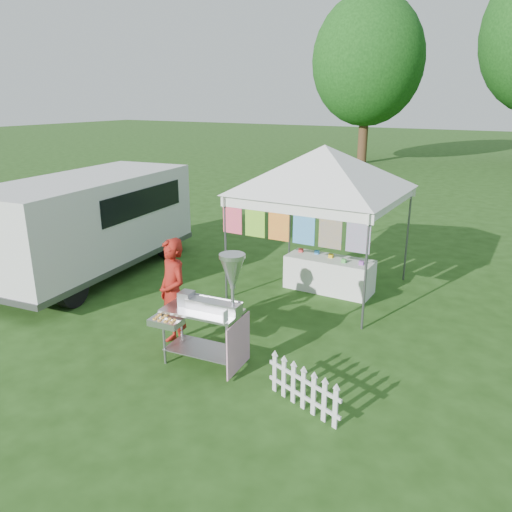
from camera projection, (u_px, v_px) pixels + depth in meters
The scene contains 8 objects.
ground at pixel (230, 360), 7.73m from camera, with size 120.00×120.00×0.00m, color #1E3F12.
canopy_main at pixel (325, 145), 9.69m from camera, with size 4.24×4.24×3.45m.
tree_left at pixel (368, 61), 28.58m from camera, with size 6.40×6.40×9.53m.
donut_cart at pixel (213, 301), 7.23m from camera, with size 1.30×1.00×1.81m.
vendor at pixel (173, 293), 7.95m from camera, with size 0.66×0.43×1.81m, color maroon.
cargo_van at pixel (93, 221), 11.28m from camera, with size 2.77×5.56×2.22m.
picket_fence at pixel (303, 389), 6.45m from camera, with size 1.20×0.43×0.56m.
display_table at pixel (329, 274), 10.42m from camera, with size 1.80×0.70×0.70m, color white.
Camera 1 is at (3.79, -5.73, 3.91)m, focal length 35.00 mm.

